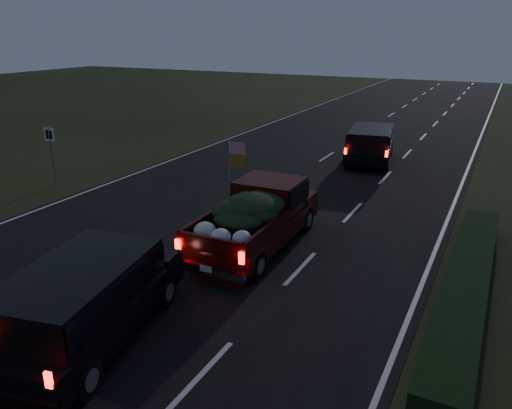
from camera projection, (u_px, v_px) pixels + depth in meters
The scene contains 7 objects.
ground at pixel (139, 279), 13.21m from camera, with size 120.00×120.00×0.00m, color black.
road_asphalt at pixel (139, 279), 13.20m from camera, with size 14.00×120.00×0.02m, color black.
hedge_row at pixel (466, 285), 12.30m from camera, with size 1.00×10.00×0.60m, color black.
route_sign at pixel (51, 148), 20.49m from camera, with size 0.55×0.08×2.50m.
pickup_truck at pixel (257, 213), 14.90m from camera, with size 2.17×5.40×2.81m.
lead_suv at pixel (371, 141), 24.46m from camera, with size 2.79×5.12×1.39m.
rear_suv at pixel (83, 296), 10.20m from camera, with size 3.06×5.36×1.45m.
Camera 1 is at (8.11, -9.11, 6.26)m, focal length 35.00 mm.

